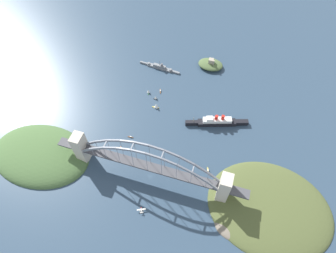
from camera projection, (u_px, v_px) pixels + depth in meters
ground_plane at (150, 176)px, 383.03m from camera, size 1400.00×1400.00×0.00m
harbor_arch_bridge at (149, 166)px, 359.18m from camera, size 251.22×17.34×71.81m
headland_west_shore at (39, 156)px, 400.99m from camera, size 140.71×98.16×30.34m
headland_east_shore at (268, 209)px, 357.64m from camera, size 154.82×127.21×17.55m
ocean_liner at (217, 122)px, 427.38m from camera, size 91.07×35.34×19.86m
naval_cruiser at (160, 67)px, 498.13m from camera, size 74.40×10.58×17.08m
fort_island_mid_harbor at (211, 64)px, 498.72m from camera, size 42.68×31.37×17.72m
seaplane_taxiing_near_bridge at (141, 210)px, 354.51m from camera, size 10.69×7.96×4.96m
small_boat_0 at (208, 170)px, 387.10m from camera, size 4.29×8.87×2.41m
small_boat_1 at (148, 91)px, 464.71m from camera, size 5.51×8.26×8.30m
small_boat_2 at (156, 106)px, 446.40m from camera, size 10.98×6.30×9.96m
small_boat_3 at (131, 137)px, 417.91m from camera, size 8.42×1.76×2.16m
small_boat_4 at (156, 98)px, 457.67m from camera, size 6.25×4.20×6.80m
small_boat_5 at (122, 148)px, 407.29m from camera, size 6.88×5.33×1.82m
small_boat_6 at (160, 91)px, 469.16m from camera, size 4.28×9.59×1.95m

